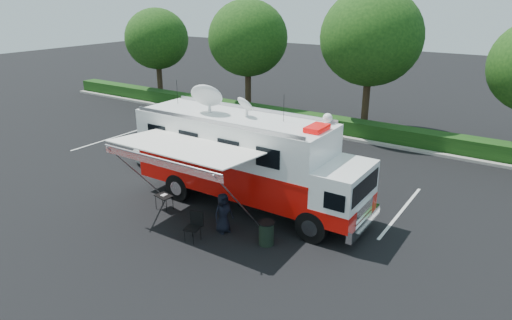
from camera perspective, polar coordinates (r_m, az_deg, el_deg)
The scene contains 10 objects.
ground_plane at distance 19.31m, azimuth -0.83°, elevation -5.73°, with size 120.00×120.00×0.00m, color black.
back_border at distance 28.79m, azimuth 16.15°, elevation 12.52°, with size 60.00×6.14×8.87m.
stall_lines at distance 21.86m, azimuth 2.54°, elevation -2.55°, with size 24.12×5.50×0.01m.
command_truck at distance 18.55m, azimuth -1.08°, elevation 0.09°, with size 10.05×2.77×4.83m.
awning at distance 16.64m, azimuth -9.30°, elevation 1.25°, with size 5.49×2.82×3.31m.
white_suv at distance 25.34m, azimuth -9.09°, elevation 0.44°, with size 2.52×5.47×1.52m, color silver.
person at distance 17.37m, azimuth -4.05°, elevation -8.92°, with size 0.76×0.49×1.55m, color black.
folding_table at distance 19.15m, azimuth -11.44°, elevation -4.51°, with size 0.81×0.64×0.62m.
folding_chair at distance 16.68m, azimuth -7.69°, elevation -7.88°, with size 0.63×0.66×1.08m.
trash_bin at distance 16.33m, azimuth 1.31°, elevation -9.12°, with size 0.59×0.59×0.88m.
Camera 1 is at (9.85, -14.33, 8.41)m, focal length 32.00 mm.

